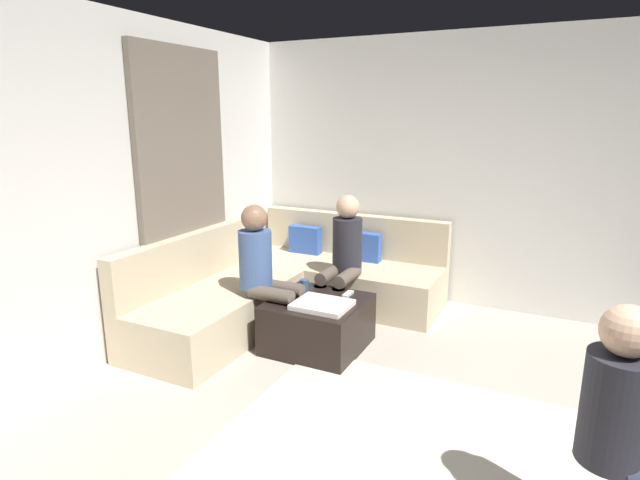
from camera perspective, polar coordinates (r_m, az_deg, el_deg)
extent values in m
cube|color=silver|center=(5.24, 23.09, 6.53)|extent=(6.00, 0.12, 2.70)
cube|color=silver|center=(3.97, -28.54, 3.91)|extent=(0.12, 6.00, 2.70)
cube|color=#726659|center=(4.78, -15.00, 5.35)|extent=(0.06, 1.10, 2.50)
cube|color=#C6B593|center=(5.38, 2.21, -4.66)|extent=(2.10, 0.85, 0.42)
cube|color=#C6B593|center=(5.57, 3.74, 0.64)|extent=(2.10, 0.14, 0.45)
cube|color=#C6B593|center=(4.65, -11.47, -7.99)|extent=(0.85, 1.70, 0.42)
cube|color=#C6B593|center=(4.73, -15.15, -2.27)|extent=(0.14, 1.70, 0.45)
cube|color=#3359B2|center=(5.65, -1.67, -0.25)|extent=(0.36, 0.12, 0.36)
cube|color=#3359B2|center=(5.37, 4.96, -1.07)|extent=(0.36, 0.12, 0.36)
cube|color=black|center=(4.33, -0.25, -9.38)|extent=(0.76, 0.76, 0.42)
cube|color=white|center=(4.11, 0.25, -7.28)|extent=(0.44, 0.36, 0.04)
cylinder|color=#334C72|center=(4.48, -1.76, -5.04)|extent=(0.08, 0.08, 0.10)
cube|color=white|center=(4.37, 3.16, -6.08)|extent=(0.05, 0.15, 0.02)
cylinder|color=brown|center=(4.59, 2.05, -8.02)|extent=(0.12, 0.12, 0.42)
cylinder|color=brown|center=(4.66, 0.01, -7.66)|extent=(0.12, 0.12, 0.42)
cylinder|color=brown|center=(4.67, 3.09, -4.11)|extent=(0.12, 0.40, 0.12)
cylinder|color=brown|center=(4.74, 1.08, -3.82)|extent=(0.12, 0.40, 0.12)
cylinder|color=#26262D|center=(4.81, 3.08, -0.47)|extent=(0.28, 0.28, 0.50)
sphere|color=#D8AD8C|center=(4.73, 3.14, 3.76)|extent=(0.22, 0.22, 0.22)
cylinder|color=brown|center=(4.38, -1.96, -9.11)|extent=(0.12, 0.12, 0.42)
cylinder|color=brown|center=(4.24, -3.12, -9.96)|extent=(0.12, 0.12, 0.42)
cylinder|color=brown|center=(4.38, -4.31, -5.38)|extent=(0.40, 0.12, 0.12)
cylinder|color=brown|center=(4.23, -5.55, -6.10)|extent=(0.40, 0.12, 0.12)
cylinder|color=#3F598C|center=(4.33, -7.26, -2.20)|extent=(0.28, 0.28, 0.50)
sphere|color=#8C664C|center=(4.25, -7.40, 2.47)|extent=(0.22, 0.22, 0.22)
cylinder|color=#26262D|center=(2.60, 30.28, -16.09)|extent=(0.28, 0.28, 0.50)
sphere|color=#D8AD8C|center=(2.45, 31.32, -8.71)|extent=(0.22, 0.22, 0.22)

